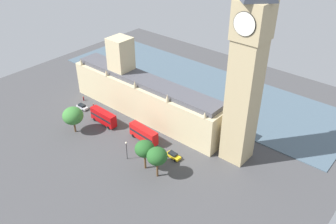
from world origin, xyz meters
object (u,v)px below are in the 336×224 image
(plane_tree_trailing, at_px, (145,149))
(street_lamp_near_tower, at_px, (126,147))
(double_decker_bus_far_end, at_px, (103,117))
(clock_tower, at_px, (248,59))
(pedestrian_corner, at_px, (83,99))
(car_yellow_cab_leading, at_px, (173,155))
(car_silver_kerbside, at_px, (82,107))
(parliament_building, at_px, (143,94))
(pedestrian_midblock, at_px, (94,106))
(double_decker_bus_under_trees, at_px, (144,134))
(plane_tree_by_river_gate, at_px, (73,116))
(plane_tree_opposite_hall, at_px, (157,156))

(plane_tree_trailing, distance_m, street_lamp_near_tower, 7.21)
(double_decker_bus_far_end, bearing_deg, clock_tower, 109.39)
(street_lamp_near_tower, bearing_deg, double_decker_bus_far_end, -112.37)
(double_decker_bus_far_end, xyz_separation_m, street_lamp_near_tower, (7.90, 19.19, 1.63))
(pedestrian_corner, bearing_deg, car_yellow_cab_leading, 127.48)
(double_decker_bus_far_end, distance_m, plane_tree_trailing, 27.27)
(clock_tower, height_order, car_silver_kerbside, clock_tower)
(parliament_building, bearing_deg, pedestrian_midblock, -61.33)
(double_decker_bus_under_trees, height_order, pedestrian_corner, double_decker_bus_under_trees)
(double_decker_bus_far_end, bearing_deg, car_silver_kerbside, -93.26)
(plane_tree_by_river_gate, bearing_deg, double_decker_bus_far_end, 159.39)
(double_decker_bus_under_trees, xyz_separation_m, car_yellow_cab_leading, (0.62, 12.33, -1.74))
(plane_tree_opposite_hall, height_order, street_lamp_near_tower, plane_tree_opposite_hall)
(car_silver_kerbside, bearing_deg, double_decker_bus_far_end, 83.83)
(car_silver_kerbside, height_order, double_decker_bus_under_trees, double_decker_bus_under_trees)
(car_yellow_cab_leading, bearing_deg, street_lamp_near_tower, -44.25)
(car_silver_kerbside, distance_m, double_decker_bus_far_end, 13.19)
(car_silver_kerbside, relative_size, street_lamp_near_tower, 0.74)
(parliament_building, relative_size, plane_tree_trailing, 6.65)
(car_yellow_cab_leading, bearing_deg, parliament_building, -113.81)
(clock_tower, xyz_separation_m, street_lamp_near_tower, (21.38, -23.32, -26.58))
(pedestrian_corner, xyz_separation_m, plane_tree_trailing, (12.63, 43.40, 6.00))
(parliament_building, distance_m, pedestrian_corner, 25.16)
(clock_tower, bearing_deg, street_lamp_near_tower, -47.49)
(double_decker_bus_far_end, distance_m, pedestrian_corner, 18.34)
(clock_tower, height_order, car_yellow_cab_leading, clock_tower)
(car_silver_kerbside, distance_m, plane_tree_trailing, 40.31)
(car_yellow_cab_leading, bearing_deg, plane_tree_opposite_hall, 14.02)
(parliament_building, distance_m, plane_tree_trailing, 29.15)
(double_decker_bus_far_end, height_order, plane_tree_trailing, plane_tree_trailing)
(parliament_building, relative_size, car_yellow_cab_leading, 12.83)
(clock_tower, relative_size, pedestrian_midblock, 39.45)
(parliament_building, distance_m, plane_tree_opposite_hall, 32.82)
(pedestrian_midblock, bearing_deg, car_silver_kerbside, 56.43)
(double_decker_bus_far_end, bearing_deg, car_yellow_cab_leading, 93.87)
(parliament_building, bearing_deg, car_yellow_cab_leading, 62.67)
(double_decker_bus_under_trees, distance_m, car_yellow_cab_leading, 12.47)
(car_yellow_cab_leading, bearing_deg, pedestrian_corner, -91.61)
(clock_tower, relative_size, car_yellow_cab_leading, 12.59)
(car_yellow_cab_leading, height_order, plane_tree_opposite_hall, plane_tree_opposite_hall)
(parliament_building, height_order, clock_tower, clock_tower)
(double_decker_bus_under_trees, height_order, pedestrian_midblock, double_decker_bus_under_trees)
(double_decker_bus_far_end, height_order, car_yellow_cab_leading, double_decker_bus_far_end)
(clock_tower, relative_size, street_lamp_near_tower, 9.81)
(car_yellow_cab_leading, height_order, pedestrian_corner, car_yellow_cab_leading)
(pedestrian_corner, height_order, plane_tree_trailing, plane_tree_trailing)
(double_decker_bus_far_end, xyz_separation_m, plane_tree_trailing, (7.39, 25.92, 4.14))
(pedestrian_midblock, bearing_deg, plane_tree_trailing, 162.80)
(plane_tree_opposite_hall, bearing_deg, car_yellow_cab_leading, -169.50)
(plane_tree_trailing, bearing_deg, street_lamp_near_tower, -85.73)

